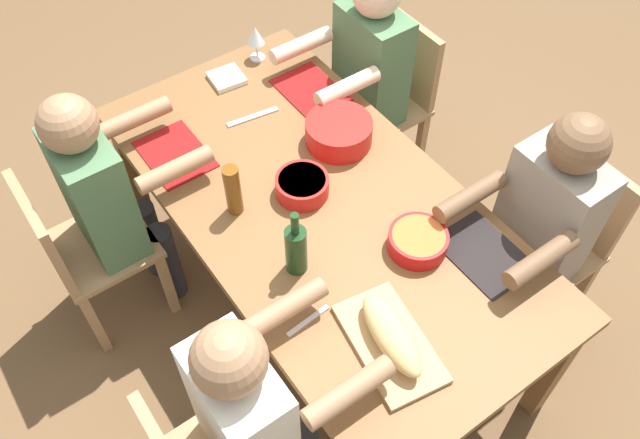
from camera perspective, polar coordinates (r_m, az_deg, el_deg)
ground_plane at (r=3.09m, az=-0.00°, el=-7.23°), size 8.00×8.00×0.00m
dining_table at (r=2.55m, az=-0.00°, el=0.48°), size 1.95×0.98×0.74m
chair_near_left at (r=2.84m, az=-20.04°, el=-2.39°), size 0.40×0.40×0.85m
diner_near_left at (r=2.70m, az=-17.80°, el=2.08°), size 0.41×0.53×1.20m
chair_far_left at (r=3.33m, az=6.15°, el=10.78°), size 0.40×0.40×0.85m
diner_far_left at (r=3.10m, az=3.81°, el=12.52°), size 0.41×0.53×1.20m
diner_near_right at (r=2.12m, az=-5.67°, el=-16.09°), size 0.41×0.53×1.20m
chair_far_right at (r=2.88m, az=19.74°, el=-1.24°), size 0.40×0.40×0.85m
diner_far_right at (r=2.61m, az=18.39°, el=-0.29°), size 0.41×0.53×1.20m
serving_bowl_greens at (r=2.66m, az=1.64°, el=7.67°), size 0.27×0.27×0.10m
serving_bowl_fruit at (r=2.35m, az=8.46°, el=-1.80°), size 0.21×0.21×0.07m
serving_bowl_salad at (r=2.48m, az=-1.56°, el=3.00°), size 0.20×0.20×0.08m
cutting_board at (r=2.16m, az=6.06°, el=-10.58°), size 0.43×0.28×0.02m
bread_loaf at (r=2.11m, az=6.18°, el=-9.88°), size 0.33×0.16×0.09m
wine_bottle at (r=2.22m, az=-2.09°, el=-2.54°), size 0.08×0.08×0.29m
beer_bottle at (r=2.40m, az=-7.53°, el=2.53°), size 0.06×0.06×0.22m
wine_glass at (r=3.05m, az=-5.58°, el=15.45°), size 0.08×0.08×0.17m
placemat_near_left at (r=2.71m, az=-12.42°, el=5.55°), size 0.32×0.23×0.01m
placemat_far_left at (r=2.93m, az=-0.83°, el=11.10°), size 0.32×0.23×0.01m
fork_near_right at (r=2.19m, az=-1.05°, el=-8.74°), size 0.03×0.17×0.01m
placemat_far_right at (r=2.41m, az=13.97°, el=-2.88°), size 0.32×0.23×0.01m
carving_knife at (r=2.82m, az=-5.84°, el=8.81°), size 0.06×0.23×0.01m
napkin_stack at (r=3.01m, az=-8.06°, el=12.01°), size 0.15×0.15×0.02m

